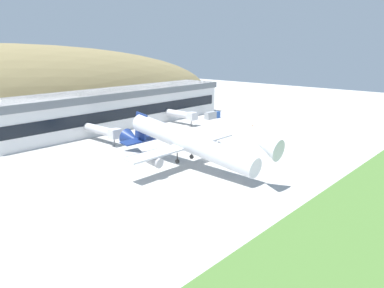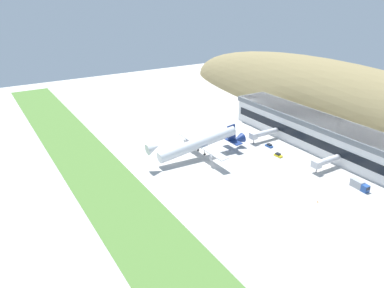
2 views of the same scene
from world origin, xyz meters
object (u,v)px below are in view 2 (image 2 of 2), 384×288
at_px(traffic_cone_0, 318,202).
at_px(fuel_truck, 360,185).
at_px(service_car_0, 278,155).
at_px(jetway_0, 263,133).
at_px(terminal_building, 318,131).
at_px(cargo_airplane, 200,143).
at_px(service_car_1, 269,146).
at_px(jetway_1, 325,161).

bearing_deg(traffic_cone_0, fuel_truck, 85.97).
bearing_deg(service_car_0, jetway_0, 161.32).
distance_m(terminal_building, cargo_airplane, 56.78).
bearing_deg(fuel_truck, service_car_1, -177.48).
relative_size(service_car_1, fuel_truck, 0.51).
bearing_deg(service_car_1, service_car_0, -20.74).
relative_size(jetway_1, service_car_1, 3.77).
bearing_deg(cargo_airplane, fuel_truck, 33.35).
height_order(jetway_0, fuel_truck, jetway_0).
height_order(cargo_airplane, fuel_truck, cargo_airplane).
bearing_deg(cargo_airplane, traffic_cone_0, 16.05).
relative_size(jetway_0, jetway_1, 1.12).
bearing_deg(jetway_0, terminal_building, 43.97).
distance_m(jetway_0, cargo_airplane, 36.14).
xyz_separation_m(terminal_building, cargo_airplane, (-18.70, -53.60, -1.30)).
distance_m(jetway_1, traffic_cone_0, 27.07).
height_order(jetway_0, service_car_0, jetway_0).
bearing_deg(jetway_1, cargo_airplane, -135.45).
distance_m(jetway_1, service_car_1, 30.29).
distance_m(cargo_airplane, traffic_cone_0, 55.97).
relative_size(cargo_airplane, fuel_truck, 6.56).
distance_m(terminal_building, service_car_0, 24.49).
xyz_separation_m(terminal_building, traffic_cone_0, (34.76, -38.21, -7.53)).
distance_m(jetway_0, service_car_1, 8.10).
distance_m(service_car_0, traffic_cone_0, 38.60).
distance_m(cargo_airplane, fuel_truck, 65.94).
height_order(jetway_1, cargo_airplane, cargo_airplane).
distance_m(jetway_0, traffic_cone_0, 56.96).
relative_size(cargo_airplane, service_car_0, 13.00).
height_order(jetway_0, cargo_airplane, cargo_airplane).
xyz_separation_m(fuel_truck, traffic_cone_0, (-1.46, -20.76, -1.19)).
xyz_separation_m(jetway_1, traffic_cone_0, (15.89, -21.61, -3.71)).
xyz_separation_m(service_car_1, traffic_cone_0, (45.85, -18.68, -0.35)).
relative_size(terminal_building, service_car_0, 25.83).
height_order(terminal_building, service_car_0, terminal_building).
xyz_separation_m(service_car_0, fuel_truck, (37.10, 5.95, 0.84)).
bearing_deg(jetway_0, service_car_0, -18.68).
bearing_deg(jetway_1, fuel_truck, -2.79).
bearing_deg(jetway_0, cargo_airplane, -90.81).
bearing_deg(service_car_1, jetway_1, 5.58).
bearing_deg(terminal_building, service_car_1, -119.59).
bearing_deg(terminal_building, traffic_cone_0, -47.71).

